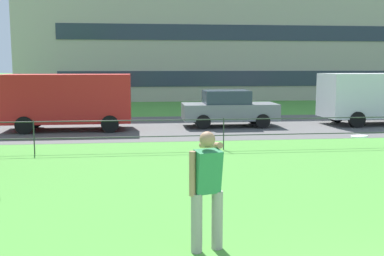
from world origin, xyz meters
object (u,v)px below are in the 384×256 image
panel_van_right (380,96)px  panel_van_far_left (68,99)px  person_thrower (207,187)px  car_grey_center (229,108)px  frisbee (359,136)px

panel_van_right → panel_van_far_left: bearing=-178.6°
person_thrower → panel_van_far_left: bearing=106.4°
panel_van_right → person_thrower: bearing=-126.5°
person_thrower → car_grey_center: bearing=77.6°
panel_van_far_left → person_thrower: bearing=-73.6°
person_thrower → panel_van_right: (9.62, 13.03, 0.35)m
person_thrower → frisbee: (2.70, 0.99, 0.51)m
person_thrower → frisbee: person_thrower is taller
car_grey_center → person_thrower: bearing=-102.4°
frisbee → car_grey_center: (0.19, 12.10, -0.65)m
panel_van_far_left → panel_van_right: same height
person_thrower → panel_van_far_left: size_ratio=0.34×
frisbee → panel_van_right: size_ratio=0.07×
frisbee → panel_van_right: 13.89m
car_grey_center → panel_van_right: 6.75m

